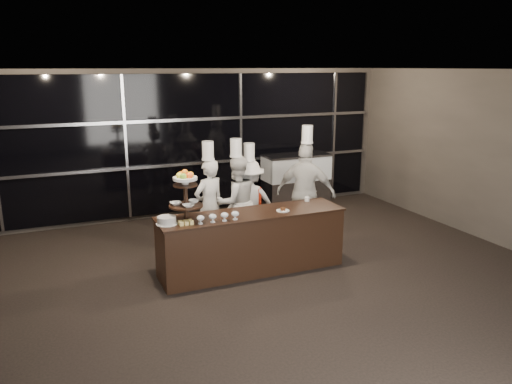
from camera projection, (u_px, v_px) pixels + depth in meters
name	position (u px, v px, depth m)	size (l,w,h in m)	color
room	(300.00, 204.00, 5.76)	(10.00, 10.00, 10.00)	black
window_wall	(186.00, 144.00, 10.16)	(8.60, 0.10, 2.80)	black
buffet_counter	(252.00, 241.00, 7.55)	(2.84, 0.74, 0.92)	black
display_stand	(185.00, 192.00, 6.95)	(0.48, 0.48, 0.74)	black
compotes	(218.00, 216.00, 6.99)	(0.62, 0.11, 0.12)	silver
layer_cake	(167.00, 221.00, 6.89)	(0.30, 0.30, 0.11)	white
pastry_squares	(186.00, 223.00, 6.88)	(0.20, 0.13, 0.05)	#FFE17C
small_plate	(283.00, 210.00, 7.53)	(0.20, 0.20, 0.05)	white
chef_cup	(307.00, 199.00, 8.06)	(0.08, 0.08, 0.07)	white
display_case	(296.00, 180.00, 10.64)	(1.41, 0.62, 1.24)	#A5A5AA
chef_a	(209.00, 204.00, 8.29)	(0.67, 0.55, 1.87)	silver
chef_b	(236.00, 201.00, 8.51)	(0.79, 0.63, 1.88)	silver
chef_c	(249.00, 201.00, 8.73)	(0.97, 0.58, 1.77)	silver
chef_d	(306.00, 192.00, 8.72)	(1.07, 1.01, 2.07)	silver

